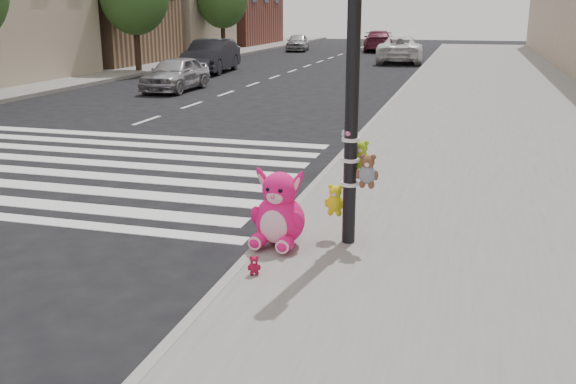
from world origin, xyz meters
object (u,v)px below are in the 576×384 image
at_px(red_teddy, 254,265).
at_px(car_silver_far, 176,74).
at_px(signal_pole, 353,113).
at_px(car_white_near, 400,49).
at_px(car_dark_far, 211,56).
at_px(pink_bunny, 279,214).

xyz_separation_m(red_teddy, car_silver_far, (-8.37, 15.76, 0.38)).
relative_size(signal_pole, car_white_near, 0.75).
distance_m(red_teddy, car_dark_far, 24.69).
xyz_separation_m(pink_bunny, car_silver_far, (-8.37, 14.80, 0.09)).
bearing_deg(red_teddy, car_white_near, 70.78).
relative_size(signal_pole, pink_bunny, 4.11).
relative_size(car_dark_far, car_white_near, 0.89).
relative_size(pink_bunny, car_dark_far, 0.21).
distance_m(car_silver_far, car_dark_far, 7.05).
xyz_separation_m(red_teddy, car_white_near, (-1.80, 30.99, 0.49)).
bearing_deg(pink_bunny, car_white_near, 97.99).
bearing_deg(pink_bunny, car_silver_far, 124.05).
bearing_deg(car_white_near, red_teddy, 88.64).
height_order(red_teddy, car_silver_far, car_silver_far).
bearing_deg(signal_pole, car_dark_far, 116.41).
height_order(car_silver_far, car_dark_far, car_dark_far).
xyz_separation_m(signal_pole, red_teddy, (-0.81, -1.32, -1.51)).
relative_size(red_teddy, car_silver_far, 0.06).
distance_m(signal_pole, car_silver_far, 17.16).
xyz_separation_m(red_teddy, car_dark_far, (-9.79, 22.66, 0.53)).
bearing_deg(pink_bunny, red_teddy, -85.30).
height_order(signal_pole, red_teddy, signal_pole).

